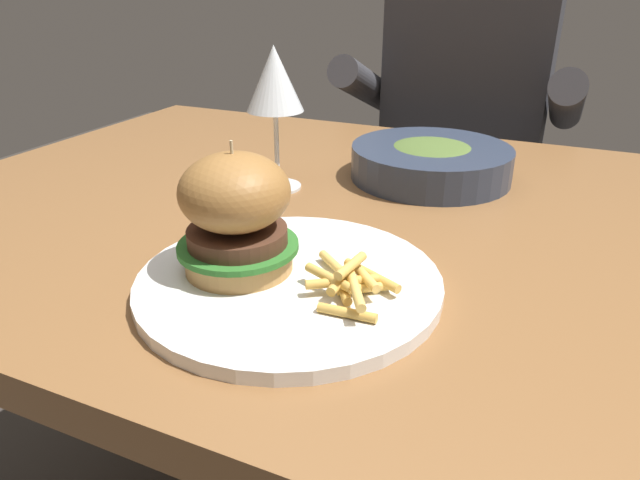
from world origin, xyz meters
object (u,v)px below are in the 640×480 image
object	(u,v)px
wine_glass	(275,83)
soup_bowl	(431,161)
burger_sandwich	(236,213)
main_plate	(289,282)
diner_person	(458,176)

from	to	relation	value
wine_glass	soup_bowl	bearing A→B (deg)	34.62
burger_sandwich	main_plate	bearing A→B (deg)	6.04
diner_person	main_plate	bearing A→B (deg)	-89.42
wine_glass	diner_person	xyz separation A→B (m)	(0.14, 0.69, -0.33)
wine_glass	diner_person	size ratio (longest dim) A/B	0.17
main_plate	diner_person	size ratio (longest dim) A/B	0.26
main_plate	burger_sandwich	world-z (taller)	burger_sandwich
wine_glass	soup_bowl	size ratio (longest dim) A/B	0.83
burger_sandwich	wine_glass	distance (m)	0.29
wine_glass	burger_sandwich	bearing A→B (deg)	-70.09
main_plate	burger_sandwich	size ratio (longest dim) A/B	2.28
burger_sandwich	diner_person	xyz separation A→B (m)	(0.04, 0.95, -0.25)
burger_sandwich	diner_person	distance (m)	0.98
burger_sandwich	soup_bowl	world-z (taller)	burger_sandwich
main_plate	soup_bowl	size ratio (longest dim) A/B	1.25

